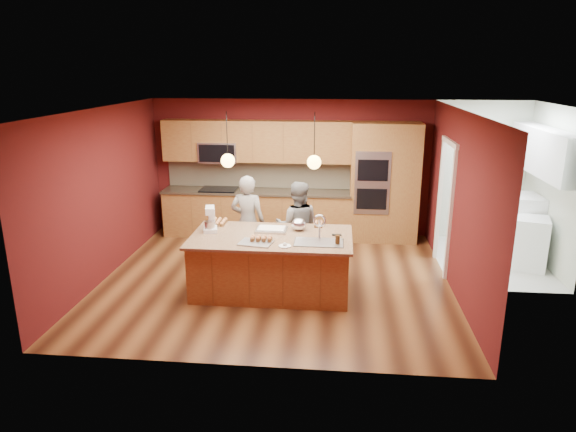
# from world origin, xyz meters

# --- Properties ---
(floor) EXTENTS (5.50, 5.50, 0.00)m
(floor) POSITION_xyz_m (0.00, 0.00, 0.00)
(floor) COLOR #3E2011
(floor) RESTS_ON ground
(ceiling) EXTENTS (5.50, 5.50, 0.00)m
(ceiling) POSITION_xyz_m (0.00, 0.00, 2.70)
(ceiling) COLOR white
(ceiling) RESTS_ON ground
(wall_back) EXTENTS (5.50, 0.00, 5.50)m
(wall_back) POSITION_xyz_m (0.00, 2.50, 1.35)
(wall_back) COLOR #4F1213
(wall_back) RESTS_ON ground
(wall_front) EXTENTS (5.50, 0.00, 5.50)m
(wall_front) POSITION_xyz_m (0.00, -2.50, 1.35)
(wall_front) COLOR #4F1213
(wall_front) RESTS_ON ground
(wall_left) EXTENTS (0.00, 5.00, 5.00)m
(wall_left) POSITION_xyz_m (-2.75, 0.00, 1.35)
(wall_left) COLOR #4F1213
(wall_left) RESTS_ON ground
(wall_right) EXTENTS (0.00, 5.00, 5.00)m
(wall_right) POSITION_xyz_m (2.75, 0.00, 1.35)
(wall_right) COLOR #4F1213
(wall_right) RESTS_ON ground
(cabinet_run) EXTENTS (3.74, 0.64, 2.30)m
(cabinet_run) POSITION_xyz_m (-0.68, 2.25, 0.98)
(cabinet_run) COLOR brown
(cabinet_run) RESTS_ON floor
(oven_column) EXTENTS (1.30, 0.62, 2.30)m
(oven_column) POSITION_xyz_m (1.85, 2.19, 1.15)
(oven_column) COLOR brown
(oven_column) RESTS_ON floor
(doorway_trim) EXTENTS (0.08, 1.11, 2.20)m
(doorway_trim) POSITION_xyz_m (2.73, 0.80, 1.05)
(doorway_trim) COLOR white
(doorway_trim) RESTS_ON wall_right
(laundry_room) EXTENTS (2.60, 2.70, 2.70)m
(laundry_room) POSITION_xyz_m (4.35, 1.20, 1.95)
(laundry_room) COLOR beige
(laundry_room) RESTS_ON ground
(pendant_left) EXTENTS (0.20, 0.20, 0.80)m
(pendant_left) POSITION_xyz_m (-0.63, -0.41, 2.00)
(pendant_left) COLOR black
(pendant_left) RESTS_ON ceiling
(pendant_right) EXTENTS (0.20, 0.20, 0.80)m
(pendant_right) POSITION_xyz_m (0.61, -0.41, 2.00)
(pendant_right) COLOR black
(pendant_right) RESTS_ON ceiling
(island) EXTENTS (2.39, 1.34, 1.26)m
(island) POSITION_xyz_m (0.01, -0.42, 0.45)
(island) COLOR brown
(island) RESTS_ON floor
(person_left) EXTENTS (0.62, 0.44, 1.60)m
(person_left) POSITION_xyz_m (-0.52, 0.51, 0.80)
(person_left) COLOR black
(person_left) RESTS_ON floor
(person_right) EXTENTS (0.75, 0.59, 1.51)m
(person_right) POSITION_xyz_m (0.31, 0.51, 0.75)
(person_right) COLOR gray
(person_right) RESTS_ON floor
(stand_mixer) EXTENTS (0.25, 0.31, 0.38)m
(stand_mixer) POSITION_xyz_m (-0.96, -0.28, 1.05)
(stand_mixer) COLOR white
(stand_mixer) RESTS_ON island
(sheet_cake) EXTENTS (0.48, 0.36, 0.05)m
(sheet_cake) POSITION_xyz_m (-0.04, -0.17, 0.90)
(sheet_cake) COLOR silver
(sheet_cake) RESTS_ON island
(cooling_rack) EXTENTS (0.51, 0.40, 0.02)m
(cooling_rack) POSITION_xyz_m (-0.18, -0.78, 0.89)
(cooling_rack) COLOR #A4A5AA
(cooling_rack) RESTS_ON island
(mixing_bowl) EXTENTS (0.23, 0.23, 0.20)m
(mixing_bowl) POSITION_xyz_m (0.38, -0.10, 0.97)
(mixing_bowl) COLOR silver
(mixing_bowl) RESTS_ON island
(plate) EXTENTS (0.18, 0.18, 0.01)m
(plate) POSITION_xyz_m (0.24, -0.87, 0.89)
(plate) COLOR white
(plate) RESTS_ON island
(tumbler) EXTENTS (0.07, 0.07, 0.13)m
(tumbler) POSITION_xyz_m (0.98, -0.69, 0.95)
(tumbler) COLOR #37200D
(tumbler) RESTS_ON island
(phone) EXTENTS (0.15, 0.09, 0.01)m
(phone) POSITION_xyz_m (0.96, -0.29, 0.89)
(phone) COLOR black
(phone) RESTS_ON island
(cupcakes_left) EXTENTS (0.25, 0.33, 0.07)m
(cupcakes_left) POSITION_xyz_m (-0.92, 0.08, 0.92)
(cupcakes_left) COLOR #D88B52
(cupcakes_left) RESTS_ON island
(cupcakes_rack) EXTENTS (0.33, 0.16, 0.07)m
(cupcakes_rack) POSITION_xyz_m (-0.11, -0.70, 0.94)
(cupcakes_rack) COLOR #D88B52
(cupcakes_rack) RESTS_ON island
(cupcakes_right) EXTENTS (0.15, 0.22, 0.07)m
(cupcakes_right) POSITION_xyz_m (0.67, 0.14, 0.91)
(cupcakes_right) COLOR #D88B52
(cupcakes_right) RESTS_ON island
(washer) EXTENTS (0.68, 0.69, 0.88)m
(washer) POSITION_xyz_m (4.20, 0.94, 0.44)
(washer) COLOR white
(washer) RESTS_ON floor
(dryer) EXTENTS (0.71, 0.73, 1.12)m
(dryer) POSITION_xyz_m (4.19, 1.58, 0.56)
(dryer) COLOR white
(dryer) RESTS_ON floor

